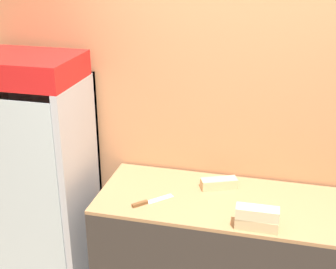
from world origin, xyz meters
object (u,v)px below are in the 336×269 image
at_px(beverage_cooler, 39,160).
at_px(chefs_knife, 147,202).
at_px(sandwich_stack_middle, 257,213).
at_px(sandwich_stack_bottom, 256,223).
at_px(sandwich_flat_left, 219,183).

bearing_deg(beverage_cooler, chefs_knife, -15.94).
bearing_deg(sandwich_stack_middle, chefs_knife, 170.30).
distance_m(beverage_cooler, sandwich_stack_middle, 1.73).
height_order(sandwich_stack_bottom, chefs_knife, sandwich_stack_bottom).
height_order(sandwich_flat_left, chefs_knife, sandwich_flat_left).
xyz_separation_m(sandwich_stack_bottom, sandwich_flat_left, (-0.30, 0.45, -0.00)).
bearing_deg(sandwich_flat_left, sandwich_stack_middle, -56.77).
distance_m(sandwich_stack_bottom, sandwich_flat_left, 0.54).
bearing_deg(sandwich_stack_middle, sandwich_flat_left, 123.23).
bearing_deg(sandwich_stack_middle, beverage_cooler, 166.77).
bearing_deg(chefs_knife, beverage_cooler, 164.06).
relative_size(beverage_cooler, chefs_knife, 7.46).
bearing_deg(chefs_knife, sandwich_stack_middle, -9.70).
height_order(beverage_cooler, sandwich_stack_middle, beverage_cooler).
height_order(sandwich_stack_middle, chefs_knife, sandwich_stack_middle).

